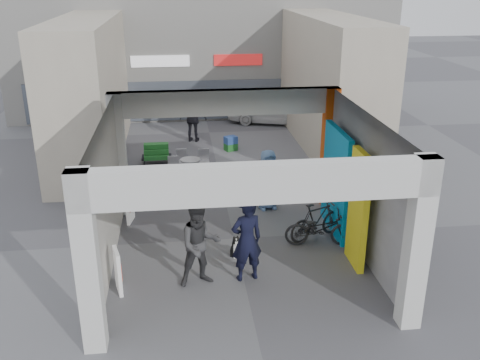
{
  "coord_description": "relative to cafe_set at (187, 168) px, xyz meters",
  "views": [
    {
      "loc": [
        -1.33,
        -12.38,
        6.48
      ],
      "look_at": [
        0.27,
        1.0,
        1.24
      ],
      "focal_mm": 40.0,
      "sensor_mm": 36.0,
      "label": 1
    }
  ],
  "objects": [
    {
      "name": "plaza_bldg_right",
      "position": [
        5.58,
        2.77,
        2.2
      ],
      "size": [
        2.0,
        9.0,
        5.0
      ],
      "primitive_type": "cube",
      "color": "#B2A893",
      "rests_on": "ground"
    },
    {
      "name": "bollard_center",
      "position": [
        1.14,
        -2.4,
        0.14
      ],
      "size": [
        0.09,
        0.09,
        0.89
      ],
      "primitive_type": "cylinder",
      "color": "#92939A",
      "rests_on": "ground"
    },
    {
      "name": "man_elderly",
      "position": [
        2.27,
        -2.89,
        0.59
      ],
      "size": [
        0.96,
        0.71,
        1.79
      ],
      "primitive_type": "imported",
      "rotation": [
        0.0,
        0.0,
        0.17
      ],
      "color": "#6389C1",
      "rests_on": "ground"
    },
    {
      "name": "produce_stand",
      "position": [
        -1.07,
        1.53,
        -0.02
      ],
      "size": [
        1.06,
        0.57,
        0.7
      ],
      "rotation": [
        0.0,
        0.0,
        -0.29
      ],
      "color": "black",
      "rests_on": "ground"
    },
    {
      "name": "man_back_turned",
      "position": [
        0.12,
        -6.77,
        0.67
      ],
      "size": [
        1.07,
        0.91,
        1.94
      ],
      "primitive_type": "imported",
      "rotation": [
        0.0,
        0.0,
        0.21
      ],
      "color": "#39393B",
      "rests_on": "ground"
    },
    {
      "name": "bollard_left",
      "position": [
        -0.59,
        -2.35,
        0.12
      ],
      "size": [
        0.09,
        0.09,
        0.83
      ],
      "primitive_type": "cylinder",
      "color": "#92939A",
      "rests_on": "ground"
    },
    {
      "name": "advert_board_near",
      "position": [
        -1.66,
        -6.88,
        0.21
      ],
      "size": [
        0.21,
        0.55,
        1.0
      ],
      "rotation": [
        0.0,
        0.0,
        0.25
      ],
      "color": "silver",
      "rests_on": "ground"
    },
    {
      "name": "ground",
      "position": [
        1.08,
        -4.73,
        -0.3
      ],
      "size": [
        90.0,
        90.0,
        0.0
      ],
      "primitive_type": "plane",
      "color": "#5A5B60",
      "rests_on": "ground"
    },
    {
      "name": "bicycle_rear",
      "position": [
        3.21,
        -4.95,
        0.21
      ],
      "size": [
        1.74,
        1.16,
        1.02
      ],
      "primitive_type": "imported",
      "rotation": [
        0.0,
        0.0,
        2.01
      ],
      "color": "black",
      "rests_on": "ground"
    },
    {
      "name": "bicycle_front",
      "position": [
        3.19,
        -5.32,
        0.16
      ],
      "size": [
        1.81,
        0.81,
        0.92
      ],
      "primitive_type": "imported",
      "rotation": [
        0.0,
        0.0,
        1.46
      ],
      "color": "black",
      "rests_on": "ground"
    },
    {
      "name": "advert_board_far",
      "position": [
        -1.66,
        -3.34,
        0.21
      ],
      "size": [
        0.19,
        0.55,
        1.0
      ],
      "rotation": [
        0.0,
        0.0,
        -0.2
      ],
      "color": "silver",
      "rests_on": "ground"
    },
    {
      "name": "cafe_set",
      "position": [
        0.0,
        0.0,
        0.0
      ],
      "size": [
        1.4,
        1.13,
        0.85
      ],
      "rotation": [
        0.0,
        0.0,
        0.37
      ],
      "color": "#A9A9AE",
      "rests_on": "ground"
    },
    {
      "name": "man_with_dog",
      "position": [
        1.15,
        -6.69,
        0.67
      ],
      "size": [
        0.8,
        0.62,
        1.95
      ],
      "primitive_type": "imported",
      "rotation": [
        0.0,
        0.0,
        3.37
      ],
      "color": "black",
      "rests_on": "ground"
    },
    {
      "name": "crate_stack",
      "position": [
        1.76,
        2.69,
        -0.02
      ],
      "size": [
        0.55,
        0.51,
        0.56
      ],
      "rotation": [
        0.0,
        0.0,
        0.43
      ],
      "color": "#1B5F1D",
      "rests_on": "ground"
    },
    {
      "name": "border_collie",
      "position": [
        1.02,
        -5.65,
        -0.07
      ],
      "size": [
        0.21,
        0.42,
        0.58
      ],
      "rotation": [
        0.0,
        0.0,
        -0.29
      ],
      "color": "black",
      "rests_on": "ground"
    },
    {
      "name": "plaza_bldg_left",
      "position": [
        -3.42,
        2.77,
        2.2
      ],
      "size": [
        2.0,
        9.0,
        5.0
      ],
      "primitive_type": "cube",
      "color": "#B2A893",
      "rests_on": "ground"
    },
    {
      "name": "bollard_right",
      "position": [
        2.69,
        -2.43,
        0.13
      ],
      "size": [
        0.09,
        0.09,
        0.86
      ],
      "primitive_type": "cylinder",
      "color": "#92939A",
      "rests_on": "ground"
    },
    {
      "name": "white_van",
      "position": [
        3.98,
        6.54,
        0.34
      ],
      "size": [
        4.06,
        2.58,
        1.29
      ],
      "primitive_type": "imported",
      "rotation": [
        0.0,
        0.0,
        1.27
      ],
      "color": "silver",
      "rests_on": "ground"
    },
    {
      "name": "far_building",
      "position": [
        1.08,
        9.27,
        3.69
      ],
      "size": [
        18.0,
        4.08,
        8.0
      ],
      "color": "white",
      "rests_on": "ground"
    },
    {
      "name": "arcade_canopy",
      "position": [
        1.62,
        -5.55,
        2.0
      ],
      "size": [
        6.4,
        6.45,
        6.4
      ],
      "color": "silver",
      "rests_on": "ground"
    },
    {
      "name": "man_crates",
      "position": [
        0.37,
        4.06,
        0.65
      ],
      "size": [
        1.21,
        0.77,
        1.91
      ],
      "primitive_type": "imported",
      "rotation": [
        0.0,
        0.0,
        2.84
      ],
      "color": "black",
      "rests_on": "ground"
    }
  ]
}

